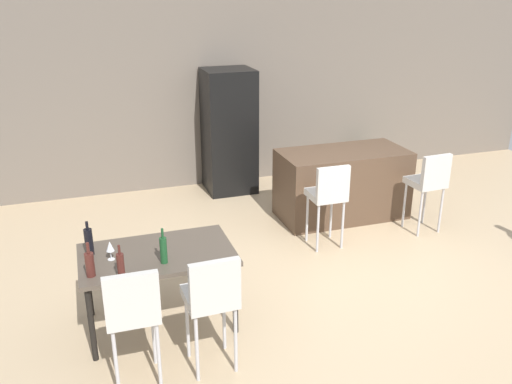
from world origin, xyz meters
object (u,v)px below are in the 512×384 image
object	(u,v)px
wine_bottle_near	(90,264)
dining_chair_near	(132,309)
bar_chair_middle	(429,180)
refrigerator	(229,131)
dining_table	(157,260)
wine_bottle_far	(163,250)
wine_bottle_inner	(121,265)
dining_chair_far	(212,295)
kitchen_island	(342,184)
wine_glass_left	(110,247)
wine_bottle_right	(89,241)
potted_plant	(368,154)
bar_chair_left	(328,193)

from	to	relation	value
wine_bottle_near	dining_chair_near	bearing A→B (deg)	-63.36
bar_chair_middle	dining_chair_near	xyz separation A→B (m)	(-3.83, -1.74, 0.00)
dining_chair_near	refrigerator	distance (m)	4.43
dining_table	wine_bottle_far	xyz separation A→B (m)	(0.03, -0.20, 0.19)
dining_table	wine_bottle_inner	size ratio (longest dim) A/B	4.65
dining_chair_far	wine_bottle_near	xyz separation A→B (m)	(-0.88, 0.53, 0.15)
kitchen_island	dining_chair_near	size ratio (longest dim) A/B	1.62
refrigerator	bar_chair_middle	bearing A→B (deg)	-49.37
dining_chair_far	wine_glass_left	world-z (taller)	dining_chair_far
wine_bottle_right	refrigerator	world-z (taller)	refrigerator
dining_chair_near	wine_glass_left	distance (m)	0.80
wine_bottle_far	wine_bottle_right	size ratio (longest dim) A/B	1.01
dining_table	wine_bottle_inner	distance (m)	0.52
kitchen_island	wine_glass_left	bearing A→B (deg)	-150.69
refrigerator	dining_table	bearing A→B (deg)	-116.14
dining_chair_near	dining_chair_far	distance (m)	0.61
dining_table	wine_bottle_near	bearing A→B (deg)	-157.40
wine_bottle_far	wine_glass_left	distance (m)	0.47
wine_bottle_far	potted_plant	distance (m)	5.24
bar_chair_middle	wine_bottle_right	bearing A→B (deg)	-168.82
dining_table	refrigerator	world-z (taller)	refrigerator
wine_bottle_inner	wine_bottle_far	world-z (taller)	wine_bottle_far
dining_chair_near	wine_bottle_far	distance (m)	0.68
dining_chair_near	potted_plant	distance (m)	5.86
dining_table	dining_chair_far	world-z (taller)	dining_chair_far
wine_bottle_near	wine_glass_left	size ratio (longest dim) A/B	1.74
dining_chair_near	dining_chair_far	bearing A→B (deg)	0.00
wine_glass_left	bar_chair_middle	bearing A→B (deg)	13.82
bar_chair_middle	wine_glass_left	distance (m)	4.04
wine_bottle_inner	wine_glass_left	distance (m)	0.35
wine_bottle_near	dining_chair_far	bearing A→B (deg)	-31.21
dining_chair_near	refrigerator	size ratio (longest dim) A/B	0.57
dining_chair_near	wine_glass_left	world-z (taller)	dining_chair_near
wine_bottle_near	potted_plant	world-z (taller)	wine_bottle_near
refrigerator	wine_glass_left	bearing A→B (deg)	-121.52
kitchen_island	wine_bottle_right	bearing A→B (deg)	-154.11
bar_chair_left	potted_plant	xyz separation A→B (m)	(1.82, 2.25, -0.36)
wine_bottle_near	bar_chair_left	bearing A→B (deg)	23.84
wine_glass_left	potted_plant	bearing A→B (deg)	36.40
bar_chair_left	wine_bottle_near	size ratio (longest dim) A/B	3.47
kitchen_island	refrigerator	bearing A→B (deg)	128.29
wine_bottle_near	dining_table	bearing A→B (deg)	22.60
wine_glass_left	wine_bottle_far	bearing A→B (deg)	-25.18
wine_bottle_inner	dining_table	bearing A→B (deg)	45.48
kitchen_island	refrigerator	xyz separation A→B (m)	(-1.16, 1.47, 0.46)
bar_chair_left	wine_bottle_right	world-z (taller)	wine_bottle_right
potted_plant	refrigerator	bearing A→B (deg)	179.76
wine_glass_left	bar_chair_left	bearing A→B (deg)	20.78
bar_chair_middle	wine_bottle_inner	size ratio (longest dim) A/B	3.59
dining_table	wine_bottle_near	world-z (taller)	wine_bottle_near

